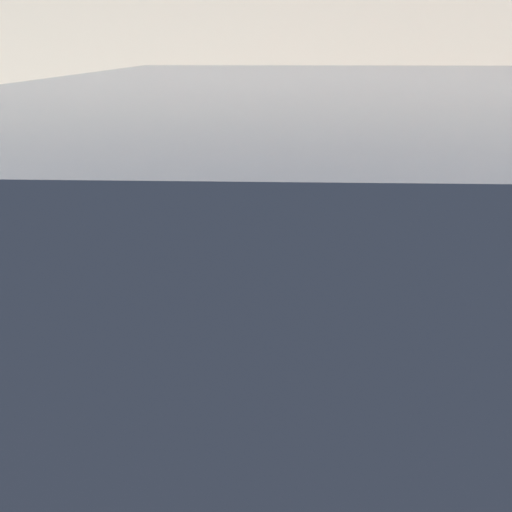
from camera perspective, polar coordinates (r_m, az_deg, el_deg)
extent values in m
cube|color=#BCB7AD|center=(4.13, -2.15, -9.94)|extent=(24.00, 2.80, 0.14)
cylinder|color=#2D2D30|center=(2.78, 0.00, -11.60)|extent=(0.07, 0.07, 0.93)
cube|color=black|center=(2.54, 0.00, 1.52)|extent=(0.16, 0.12, 0.38)
cube|color=gray|center=(2.47, -0.11, 1.78)|extent=(0.09, 0.01, 0.13)
cylinder|color=black|center=(2.49, 0.00, 6.85)|extent=(0.18, 0.09, 0.18)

